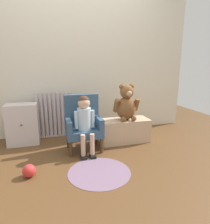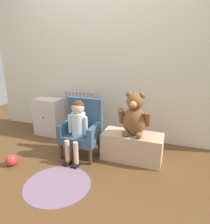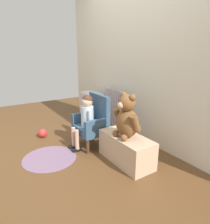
% 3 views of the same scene
% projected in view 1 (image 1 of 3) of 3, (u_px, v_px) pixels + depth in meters
% --- Properties ---
extents(ground_plane, '(6.00, 6.00, 0.00)m').
position_uv_depth(ground_plane, '(94.00, 169.00, 2.16)').
color(ground_plane, brown).
extents(back_wall, '(3.80, 0.05, 2.40)m').
position_uv_depth(back_wall, '(74.00, 58.00, 3.08)').
color(back_wall, beige).
rests_on(back_wall, ground_plane).
extents(radiator, '(0.56, 0.05, 0.68)m').
position_uv_depth(radiator, '(55.00, 115.00, 3.06)').
color(radiator, '#C2B6BD').
rests_on(radiator, ground_plane).
extents(small_dresser, '(0.42, 0.29, 0.57)m').
position_uv_depth(small_dresser, '(23.00, 124.00, 2.79)').
color(small_dresser, silver).
rests_on(small_dresser, ground_plane).
extents(child_armchair, '(0.45, 0.36, 0.72)m').
position_uv_depth(child_armchair, '(83.00, 124.00, 2.61)').
color(child_armchair, '#355371').
rests_on(child_armchair, ground_plane).
extents(child_figure, '(0.25, 0.35, 0.73)m').
position_uv_depth(child_figure, '(85.00, 116.00, 2.47)').
color(child_figure, silver).
rests_on(child_figure, ground_plane).
extents(low_bench, '(0.71, 0.32, 0.33)m').
position_uv_depth(low_bench, '(124.00, 130.00, 2.90)').
color(low_bench, '#CBAA89').
rests_on(low_bench, ground_plane).
extents(large_teddy_bear, '(0.37, 0.26, 0.51)m').
position_uv_depth(large_teddy_bear, '(126.00, 104.00, 2.80)').
color(large_teddy_bear, brown).
rests_on(large_teddy_bear, low_bench).
extents(floor_rug, '(0.66, 0.66, 0.01)m').
position_uv_depth(floor_rug, '(99.00, 172.00, 2.09)').
color(floor_rug, slate).
rests_on(floor_rug, ground_plane).
extents(toy_ball, '(0.13, 0.13, 0.13)m').
position_uv_depth(toy_ball, '(29.00, 171.00, 1.99)').
color(toy_ball, red).
rests_on(toy_ball, ground_plane).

